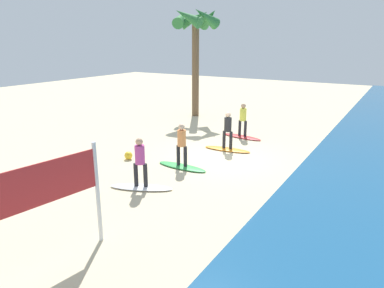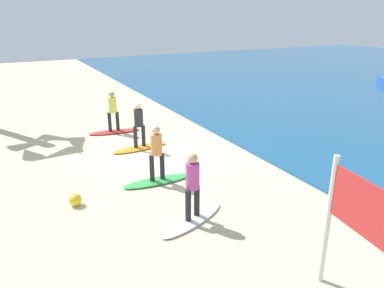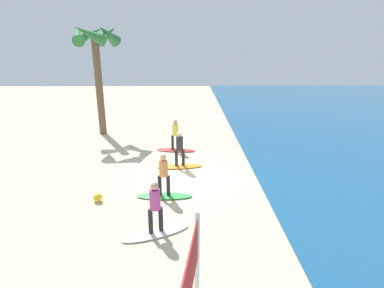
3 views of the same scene
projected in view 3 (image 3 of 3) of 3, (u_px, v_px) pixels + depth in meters
name	position (u px, v px, depth m)	size (l,w,h in m)	color
ground_plane	(187.00, 177.00, 13.33)	(60.00, 60.00, 0.00)	beige
surfboard_red	(176.00, 150.00, 16.52)	(2.10, 0.56, 0.09)	red
surfer_red	(175.00, 132.00, 16.21)	(0.32, 0.46, 1.64)	#232328
surfboard_orange	(180.00, 166.00, 14.32)	(2.10, 0.56, 0.09)	orange
surfer_orange	(180.00, 146.00, 14.02)	(0.32, 0.46, 1.64)	#232328
surfboard_green	(164.00, 196.00, 11.55)	(2.10, 0.56, 0.09)	green
surfer_green	(164.00, 172.00, 11.24)	(0.32, 0.46, 1.64)	#232328
surfboard_white	(156.00, 233.00, 9.30)	(2.10, 0.56, 0.09)	white
surfer_white	(155.00, 204.00, 8.99)	(0.32, 0.43, 1.64)	#232328
palm_tree	(95.00, 46.00, 18.05)	(2.88, 3.03, 6.72)	brown
beach_ball	(98.00, 197.00, 11.18)	(0.33, 0.33, 0.33)	yellow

